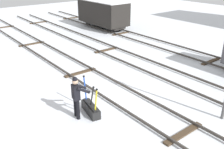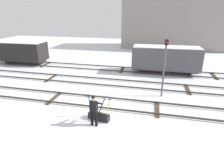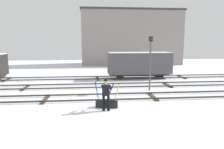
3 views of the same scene
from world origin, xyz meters
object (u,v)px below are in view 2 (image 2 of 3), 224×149
object	(u,v)px
freight_car_far_end	(165,58)
freight_car_near_switch	(23,51)
signal_post	(165,63)
rail_worker	(94,108)
switch_lever_frame	(99,115)

from	to	relation	value
freight_car_far_end	freight_car_near_switch	bearing A→B (deg)	178.79
signal_post	freight_car_far_end	distance (m)	5.52
rail_worker	signal_post	world-z (taller)	signal_post
signal_post	freight_car_far_end	xyz separation A→B (m)	(0.41, 5.42, -0.97)
freight_car_near_switch	signal_post	bearing A→B (deg)	-20.68
switch_lever_frame	freight_car_near_switch	size ratio (longest dim) A/B	0.28
rail_worker	signal_post	distance (m)	5.91
switch_lever_frame	rail_worker	size ratio (longest dim) A/B	0.82
switch_lever_frame	freight_car_near_switch	xyz separation A→B (m)	(-11.79, 9.28, 1.21)
rail_worker	signal_post	bearing A→B (deg)	61.92
rail_worker	freight_car_far_end	world-z (taller)	freight_car_far_end
switch_lever_frame	signal_post	bearing A→B (deg)	58.66
freight_car_far_end	switch_lever_frame	bearing A→B (deg)	-114.29
switch_lever_frame	rail_worker	world-z (taller)	rail_worker
switch_lever_frame	rail_worker	xyz separation A→B (m)	(-0.08, -0.57, 0.75)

